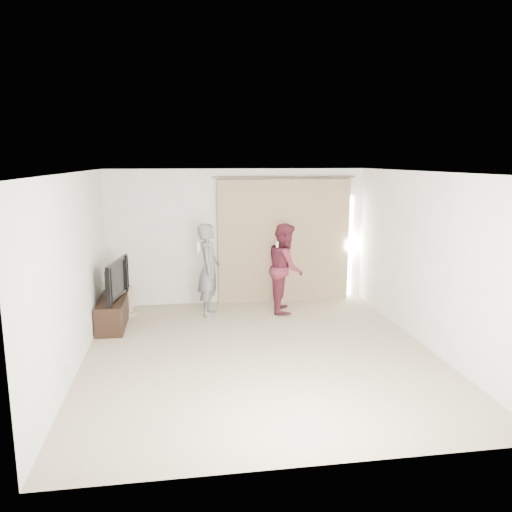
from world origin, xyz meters
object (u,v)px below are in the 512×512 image
at_px(person_man, 209,270).
at_px(person_woman, 285,268).
at_px(tv, 111,280).
at_px(tv_console, 113,312).

bearing_deg(person_man, person_woman, -0.00).
bearing_deg(tv, person_woman, -73.29).
distance_m(tv, person_man, 1.70).
xyz_separation_m(tv_console, person_woman, (3.05, 0.42, 0.58)).
height_order(tv_console, tv, tv).
height_order(tv, person_man, person_man).
bearing_deg(person_woman, tv_console, -172.19).
height_order(tv, person_woman, person_woman).
bearing_deg(tv_console, tv, 0.00).
distance_m(tv_console, person_woman, 3.14).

